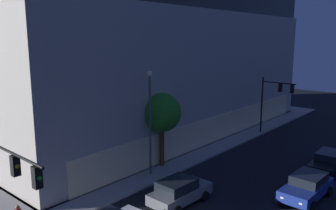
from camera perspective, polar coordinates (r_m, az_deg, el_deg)
The scene contains 8 objects.
modern_building at distance 41.24m, azimuth -4.02°, elevation 7.30°, with size 39.51×21.16×15.98m.
traffic_light_near_corner at distance 17.16m, azimuth -24.80°, elevation -10.83°, with size 0.37×5.39×5.87m.
traffic_light_far_corner at distance 38.96m, azimuth 17.05°, elevation 1.54°, with size 0.40×3.80×6.19m.
street_lamp_sidewalk at distance 25.93m, azimuth -2.98°, elevation -0.92°, with size 0.44×0.44×8.01m.
sidewalk_tree at distance 27.93m, azimuth -1.04°, elevation -1.34°, with size 3.17×3.17×6.04m.
car_grey at distance 22.87m, azimuth 1.87°, elevation -13.96°, with size 4.47×2.28×1.69m.
car_blue at distance 25.33m, azimuth 21.87°, elevation -12.27°, with size 4.79×2.35×1.63m.
car_black at distance 30.76m, azimuth 24.80°, elevation -8.46°, with size 4.80×2.16×1.58m.
Camera 1 is at (-12.43, -10.96, 10.47)m, focal length 37.08 mm.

